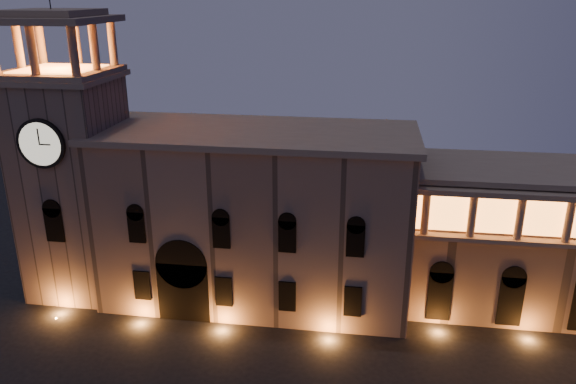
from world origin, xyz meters
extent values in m
cube|color=#846956|center=(-2.00, 22.00, 8.50)|extent=(30.00, 12.00, 17.00)
cube|color=gray|center=(-2.00, 22.00, 17.30)|extent=(30.80, 12.80, 0.60)
cube|color=black|center=(-8.00, 16.60, 3.00)|extent=(5.00, 1.40, 6.00)
cylinder|color=black|center=(-8.00, 16.60, 6.00)|extent=(5.00, 1.40, 5.00)
cube|color=orange|center=(-8.00, 16.40, 2.80)|extent=(4.20, 0.20, 5.00)
cube|color=#846956|center=(-20.50, 21.00, 11.00)|extent=(9.00, 9.00, 22.00)
cube|color=gray|center=(-20.50, 21.00, 22.25)|extent=(9.80, 9.80, 0.50)
cylinder|color=black|center=(-20.50, 16.32, 17.00)|extent=(4.60, 0.35, 4.60)
cylinder|color=beige|center=(-20.50, 16.18, 17.00)|extent=(4.00, 0.12, 4.00)
cube|color=gray|center=(-20.50, 21.00, 22.75)|extent=(9.40, 9.40, 0.50)
cube|color=orange|center=(-20.50, 21.00, 23.05)|extent=(6.80, 6.80, 0.15)
cylinder|color=gray|center=(-20.50, 17.20, 25.10)|extent=(0.76, 0.76, 4.20)
cylinder|color=gray|center=(-16.70, 17.20, 25.10)|extent=(0.76, 0.76, 4.20)
cylinder|color=gray|center=(-24.30, 24.80, 25.10)|extent=(0.76, 0.76, 4.20)
cylinder|color=gray|center=(-20.50, 24.80, 25.10)|extent=(0.76, 0.76, 4.20)
cylinder|color=gray|center=(-16.70, 24.80, 25.10)|extent=(0.76, 0.76, 4.20)
cylinder|color=gray|center=(-24.30, 21.00, 25.10)|extent=(0.76, 0.76, 4.20)
cylinder|color=gray|center=(-16.70, 21.00, 25.10)|extent=(0.76, 0.76, 4.20)
cube|color=gray|center=(-20.50, 21.00, 27.50)|extent=(9.80, 9.80, 0.60)
cube|color=gray|center=(-20.50, 21.00, 28.10)|extent=(7.50, 7.50, 0.60)
cylinder|color=gray|center=(14.00, 18.50, 11.50)|extent=(0.70, 0.70, 4.00)
cylinder|color=gray|center=(18.00, 18.50, 11.50)|extent=(0.70, 0.70, 4.00)
cylinder|color=gray|center=(22.00, 18.50, 11.50)|extent=(0.70, 0.70, 4.00)
cylinder|color=gray|center=(26.00, 18.50, 11.50)|extent=(0.70, 0.70, 4.00)
camera|label=1|loc=(8.73, -28.82, 29.99)|focal=35.00mm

